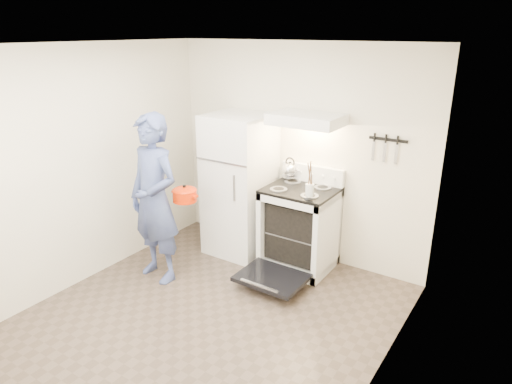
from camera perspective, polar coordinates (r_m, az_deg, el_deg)
floor at (r=4.51m, az=-6.71°, el=-15.87°), size 3.60×3.60×0.00m
back_wall at (r=5.34m, az=5.18°, el=4.85°), size 3.20×0.02×2.50m
refrigerator at (r=5.47m, az=-2.06°, el=0.88°), size 0.70×0.70×1.70m
stove_body at (r=5.24m, az=5.44°, el=-4.67°), size 0.76×0.65×0.92m
cooktop at (r=5.06m, az=5.61°, el=0.24°), size 0.76×0.65×0.03m
backsplash at (r=5.26m, az=7.11°, el=2.28°), size 0.76×0.07×0.20m
oven_door at (r=4.93m, az=1.99°, el=-10.64°), size 0.70×0.54×0.04m
oven_rack at (r=5.24m, az=5.43°, el=-4.87°), size 0.60×0.52×0.01m
range_hood at (r=4.92m, az=6.33°, el=9.02°), size 0.76×0.50×0.12m
knife_strip at (r=4.87m, az=16.21°, el=6.31°), size 0.40×0.02×0.03m
pizza_stone at (r=5.31m, az=5.57°, el=-4.40°), size 0.30×0.30×0.02m
tea_kettle at (r=5.31m, az=4.26°, el=2.93°), size 0.22×0.18×0.27m
utensil_jar at (r=4.74m, az=6.73°, el=0.24°), size 0.11×0.11×0.13m
person at (r=4.93m, az=-12.57°, el=-0.91°), size 0.71×0.51×1.83m
dutch_oven at (r=4.94m, az=-8.89°, el=-0.45°), size 0.33×0.26×0.22m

